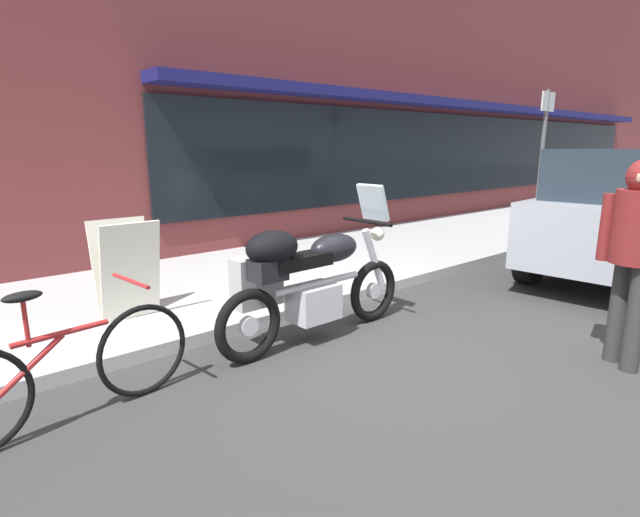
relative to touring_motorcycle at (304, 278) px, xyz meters
name	(u,v)px	position (x,y,z in m)	size (l,w,h in m)	color
ground_plane	(396,354)	(0.41, -0.74, -0.60)	(80.00, 80.00, 0.00)	#363636
storefront_building	(483,66)	(8.69, 3.74, 3.05)	(24.56, 0.90, 7.48)	brown
sidewalk_curb	(550,217)	(9.41, 2.05, -0.54)	(30.00, 3.06, 0.12)	#AEAEAE
touring_motorcycle	(304,278)	(0.00, 0.00, 0.00)	(2.14, 0.65, 1.39)	black
parked_bicycle	(65,370)	(-2.00, -0.07, -0.23)	(1.70, 0.48, 0.92)	black
pedestrian_walking	(638,239)	(1.63, -2.08, 0.45)	(0.39, 0.56, 1.66)	#313131
sandwich_board_sign	(127,269)	(-1.07, 1.37, 0.00)	(0.55, 0.41, 0.94)	silver
parking_sign_pole	(542,153)	(6.09, 0.83, 1.04)	(0.44, 0.07, 2.57)	#59595B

